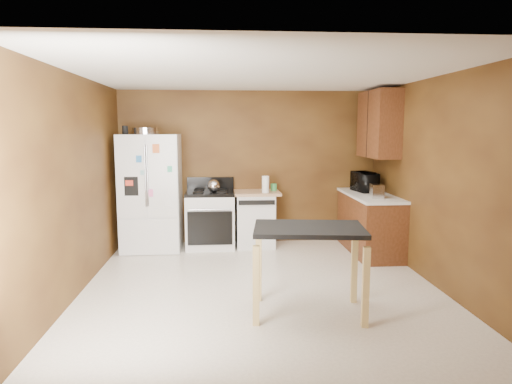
{
  "coord_description": "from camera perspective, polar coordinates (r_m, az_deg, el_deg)",
  "views": [
    {
      "loc": [
        -0.45,
        -5.25,
        1.88
      ],
      "look_at": [
        0.01,
        0.85,
        1.03
      ],
      "focal_mm": 32.0,
      "sensor_mm": 36.0,
      "label": 1
    }
  ],
  "objects": [
    {
      "name": "wall_left",
      "position": [
        5.54,
        -21.6,
        0.79
      ],
      "size": [
        0.0,
        4.5,
        4.5
      ],
      "primitive_type": "plane",
      "rotation": [
        1.57,
        0.0,
        1.57
      ],
      "color": "brown",
      "rests_on": "ground"
    },
    {
      "name": "right_cabinets",
      "position": [
        7.18,
        14.33,
        -0.16
      ],
      "size": [
        0.63,
        1.58,
        2.45
      ],
      "color": "brown",
      "rests_on": "ground"
    },
    {
      "name": "kettle",
      "position": [
        7.15,
        -5.32,
        0.76
      ],
      "size": [
        0.2,
        0.2,
        0.2
      ],
      "primitive_type": "sphere",
      "color": "silver",
      "rests_on": "gas_range"
    },
    {
      "name": "wall_right",
      "position": [
        5.87,
        21.46,
        1.16
      ],
      "size": [
        0.0,
        4.5,
        4.5
      ],
      "primitive_type": "plane",
      "rotation": [
        1.57,
        0.0,
        -1.57
      ],
      "color": "brown",
      "rests_on": "ground"
    },
    {
      "name": "gas_range",
      "position": [
        7.32,
        -5.72,
        -3.34
      ],
      "size": [
        0.76,
        0.68,
        1.1
      ],
      "color": "white",
      "rests_on": "ground"
    },
    {
      "name": "pen_cup",
      "position": [
        7.17,
        -16.05,
        7.45
      ],
      "size": [
        0.09,
        0.09,
        0.13
      ],
      "primitive_type": "cylinder",
      "color": "black",
      "rests_on": "refrigerator"
    },
    {
      "name": "paper_towel",
      "position": [
        7.14,
        1.2,
        0.96
      ],
      "size": [
        0.11,
        0.11,
        0.26
      ],
      "primitive_type": "cylinder",
      "rotation": [
        0.0,
        0.0,
        0.02
      ],
      "color": "white",
      "rests_on": "dishwasher"
    },
    {
      "name": "microwave",
      "position": [
        7.41,
        13.44,
        1.14
      ],
      "size": [
        0.41,
        0.55,
        0.28
      ],
      "primitive_type": "imported",
      "rotation": [
        0.0,
        0.0,
        1.72
      ],
      "color": "black",
      "rests_on": "right_cabinets"
    },
    {
      "name": "island",
      "position": [
        4.66,
        6.62,
        -6.14
      ],
      "size": [
        1.18,
        0.86,
        0.91
      ],
      "color": "black",
      "rests_on": "ground"
    },
    {
      "name": "wall_back",
      "position": [
        7.54,
        -0.87,
        3.08
      ],
      "size": [
        4.2,
        0.0,
        4.2
      ],
      "primitive_type": "plane",
      "rotation": [
        1.57,
        0.0,
        0.0
      ],
      "color": "brown",
      "rests_on": "ground"
    },
    {
      "name": "floor",
      "position": [
        5.6,
        0.57,
        -11.76
      ],
      "size": [
        4.5,
        4.5,
        0.0
      ],
      "primitive_type": "plane",
      "color": "white",
      "rests_on": "ground"
    },
    {
      "name": "roasting_pan",
      "position": [
        7.26,
        -13.66,
        7.43
      ],
      "size": [
        0.41,
        0.41,
        0.1
      ],
      "primitive_type": "cylinder",
      "color": "silver",
      "rests_on": "refrigerator"
    },
    {
      "name": "wall_front",
      "position": [
        3.1,
        4.13,
        -3.89
      ],
      "size": [
        4.2,
        0.0,
        4.2
      ],
      "primitive_type": "plane",
      "rotation": [
        -1.57,
        0.0,
        0.0
      ],
      "color": "brown",
      "rests_on": "ground"
    },
    {
      "name": "refrigerator",
      "position": [
        7.27,
        -12.97,
        -0.07
      ],
      "size": [
        0.9,
        0.8,
        1.8
      ],
      "color": "white",
      "rests_on": "ground"
    },
    {
      "name": "green_canister",
      "position": [
        7.39,
        2.23,
        0.61
      ],
      "size": [
        0.12,
        0.12,
        0.11
      ],
      "primitive_type": "cylinder",
      "rotation": [
        0.0,
        0.0,
        0.25
      ],
      "color": "green",
      "rests_on": "dishwasher"
    },
    {
      "name": "dishwasher",
      "position": [
        7.36,
        -0.09,
        -3.31
      ],
      "size": [
        0.78,
        0.63,
        0.89
      ],
      "color": "white",
      "rests_on": "ground"
    },
    {
      "name": "ceiling",
      "position": [
        5.31,
        0.61,
        14.58
      ],
      "size": [
        4.5,
        4.5,
        0.0
      ],
      "primitive_type": "plane",
      "rotation": [
        3.14,
        0.0,
        0.0
      ],
      "color": "white",
      "rests_on": "ground"
    },
    {
      "name": "toaster",
      "position": [
        6.79,
        14.87,
        0.14
      ],
      "size": [
        0.2,
        0.29,
        0.2
      ],
      "primitive_type": "cube",
      "rotation": [
        0.0,
        0.0,
        -0.14
      ],
      "color": "silver",
      "rests_on": "right_cabinets"
    }
  ]
}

